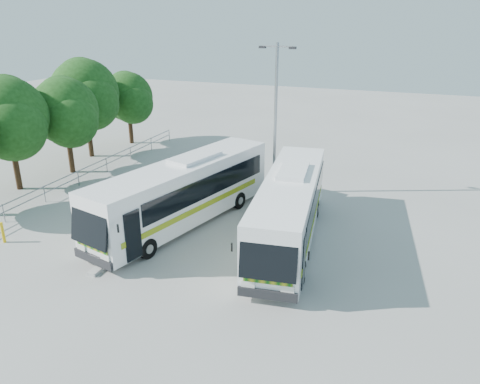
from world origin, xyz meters
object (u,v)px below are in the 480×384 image
at_px(tree_far_d, 86,93).
at_px(tree_far_e, 129,97).
at_px(tree_far_c, 66,111).
at_px(coach_main, 183,191).
at_px(coach_adjacent, 289,208).
at_px(bollard, 3,233).
at_px(tree_far_b, 8,117).
at_px(lamppost, 276,114).

distance_m(tree_far_d, tree_far_e, 4.65).
bearing_deg(tree_far_c, coach_main, -24.00).
bearing_deg(coach_adjacent, bollard, -165.70).
xyz_separation_m(tree_far_c, tree_far_e, (-0.51, 8.20, -0.37)).
height_order(tree_far_c, coach_adjacent, tree_far_c).
xyz_separation_m(coach_adjacent, bollard, (-12.74, -4.96, -1.21)).
relative_size(tree_far_b, tree_far_c, 1.07).
xyz_separation_m(tree_far_b, lamppost, (15.02, 5.06, 0.31)).
height_order(lamppost, bollard, lamppost).
bearing_deg(coach_adjacent, lamppost, 105.78).
bearing_deg(tree_far_d, coach_adjacent, -25.84).
height_order(tree_far_c, coach_main, tree_far_c).
bearing_deg(tree_far_d, bollard, -69.32).
xyz_separation_m(tree_far_e, bollard, (4.46, -18.12, -3.37)).
distance_m(tree_far_b, coach_adjacent, 17.84).
bearing_deg(tree_far_b, tree_far_c, 77.09).
xyz_separation_m(tree_far_c, bollard, (3.95, -9.92, -3.74)).
bearing_deg(tree_far_e, tree_far_b, -91.83).
bearing_deg(coach_adjacent, tree_far_b, 169.55).
relative_size(tree_far_b, tree_far_d, 0.95).
relative_size(tree_far_c, lamppost, 0.73).
xyz_separation_m(tree_far_c, coach_main, (11.11, -4.95, -2.46)).
xyz_separation_m(tree_far_d, coach_main, (12.30, -8.65, -3.01)).
bearing_deg(coach_main, tree_far_c, 170.59).
relative_size(tree_far_c, bollard, 6.23).
height_order(tree_far_c, tree_far_e, tree_far_c).
relative_size(tree_far_b, coach_adjacent, 0.60).
bearing_deg(lamppost, coach_main, -112.81).
distance_m(tree_far_b, tree_far_e, 12.13).
distance_m(tree_far_b, lamppost, 15.85).
relative_size(tree_far_c, coach_main, 0.54).
bearing_deg(bollard, tree_far_c, 111.72).
xyz_separation_m(tree_far_c, lamppost, (14.12, 1.16, 0.62)).
distance_m(tree_far_e, coach_main, 17.67).
distance_m(tree_far_c, lamppost, 14.18).
bearing_deg(bollard, tree_far_d, 110.68).
relative_size(tree_far_d, tree_far_e, 1.24).
height_order(coach_main, bollard, coach_main).
bearing_deg(bollard, coach_adjacent, 21.29).
height_order(tree_far_b, tree_far_c, tree_far_b).
xyz_separation_m(tree_far_d, bollard, (5.14, -13.62, -4.29)).
bearing_deg(coach_adjacent, tree_far_e, 135.58).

